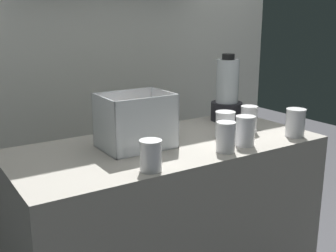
{
  "coord_description": "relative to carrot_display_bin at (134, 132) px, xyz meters",
  "views": [
    {
      "loc": [
        -0.97,
        -1.5,
        1.44
      ],
      "look_at": [
        0.0,
        0.0,
        0.98
      ],
      "focal_mm": 44.3,
      "sensor_mm": 36.0,
      "label": 1
    }
  ],
  "objects": [
    {
      "name": "counter",
      "position": [
        0.15,
        -0.03,
        -0.52
      ],
      "size": [
        1.4,
        0.64,
        0.9
      ],
      "primitive_type": "cube",
      "color": "#9E998E",
      "rests_on": "ground_plane"
    },
    {
      "name": "juice_cup_mango_middle",
      "position": [
        0.42,
        -0.24,
        -0.01
      ],
      "size": [
        0.09,
        0.09,
        0.13
      ],
      "color": "white",
      "rests_on": "counter"
    },
    {
      "name": "juice_cup_carrot_right",
      "position": [
        0.43,
        -0.1,
        -0.02
      ],
      "size": [
        0.09,
        0.09,
        0.13
      ],
      "color": "white",
      "rests_on": "counter"
    },
    {
      "name": "juice_cup_carrot_far_left",
      "position": [
        -0.09,
        -0.29,
        -0.02
      ],
      "size": [
        0.08,
        0.08,
        0.12
      ],
      "color": "white",
      "rests_on": "counter"
    },
    {
      "name": "carrot_display_bin",
      "position": [
        0.0,
        0.0,
        0.0
      ],
      "size": [
        0.3,
        0.23,
        0.24
      ],
      "color": "white",
      "rests_on": "counter"
    },
    {
      "name": "juice_cup_pomegranate_rightmost",
      "position": [
        0.72,
        -0.26,
        -0.01
      ],
      "size": [
        0.09,
        0.09,
        0.13
      ],
      "color": "white",
      "rests_on": "counter"
    },
    {
      "name": "blender_pitcher",
      "position": [
        0.66,
        0.17,
        0.07
      ],
      "size": [
        0.17,
        0.17,
        0.36
      ],
      "color": "black",
      "rests_on": "counter"
    },
    {
      "name": "juice_cup_orange_far_right",
      "position": [
        0.59,
        -0.08,
        -0.01
      ],
      "size": [
        0.08,
        0.08,
        0.13
      ],
      "color": "white",
      "rests_on": "counter"
    },
    {
      "name": "juice_cup_orange_left",
      "position": [
        0.29,
        -0.26,
        -0.01
      ],
      "size": [
        0.08,
        0.08,
        0.13
      ],
      "color": "white",
      "rests_on": "counter"
    },
    {
      "name": "back_wall_unit",
      "position": [
        0.15,
        0.74,
        0.3
      ],
      "size": [
        2.6,
        0.24,
        2.5
      ],
      "color": "silver",
      "rests_on": "ground_plane"
    }
  ]
}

